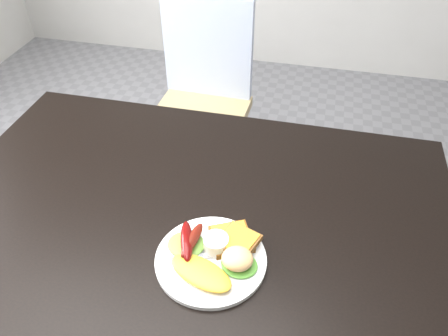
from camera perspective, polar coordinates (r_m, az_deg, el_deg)
The scene contains 14 objects.
dining_table at distance 1.03m, azimuth -4.25°, elevation -6.18°, with size 1.20×0.80×0.04m, color black.
dining_chair at distance 1.83m, azimuth -3.29°, elevation 6.59°, with size 0.37×0.37×0.04m, color tan.
person at distance 1.42m, azimuth 16.09°, elevation 2.68°, with size 0.46×0.31×1.28m, color navy.
plate at distance 0.91m, azimuth -1.73°, elevation -11.87°, with size 0.23×0.23×0.01m, color white.
lettuce_left at distance 0.92m, azimuth -4.97°, elevation -9.90°, with size 0.08×0.07×0.01m, color olive.
lettuce_right at distance 0.89m, azimuth 2.01°, elevation -12.51°, with size 0.07×0.07×0.01m, color #4D8F2C.
omelette at distance 0.87m, azimuth -3.02°, elevation -13.49°, with size 0.14×0.06×0.02m, color yellow.
sausage_a at distance 0.91m, azimuth -4.90°, elevation -9.44°, with size 0.03×0.11×0.03m, color #5B0A0A.
sausage_b at distance 0.91m, azimuth -4.20°, elevation -9.36°, with size 0.02×0.10×0.02m, color maroon.
ramekin at distance 0.90m, azimuth -1.06°, elevation -9.83°, with size 0.05×0.05×0.03m, color white.
toast_a at distance 0.93m, azimuth 0.97°, elevation -9.27°, with size 0.08×0.08×0.01m, color #8A5914.
toast_b at distance 0.91m, azimuth 1.84°, elevation -9.53°, with size 0.08×0.08×0.01m, color brown.
potato_salad at distance 0.87m, azimuth 1.76°, elevation -11.75°, with size 0.06×0.06×0.03m, color beige.
fork at distance 0.91m, azimuth -3.50°, elevation -11.46°, with size 0.14×0.01×0.00m, color #ADAFB7.
Camera 1 is at (0.23, -0.66, 1.48)m, focal length 35.00 mm.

